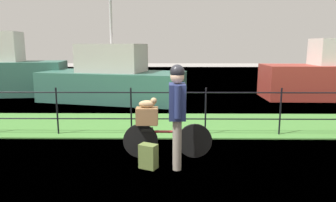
{
  "coord_description": "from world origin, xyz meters",
  "views": [
    {
      "loc": [
        0.06,
        -4.55,
        1.97
      ],
      "look_at": [
        0.0,
        1.43,
        0.9
      ],
      "focal_mm": 33.21,
      "sensor_mm": 36.0,
      "label": 1
    }
  ],
  "objects": [
    {
      "name": "wooden_crate",
      "position": [
        -0.36,
        0.73,
        0.76
      ],
      "size": [
        0.38,
        0.25,
        0.29
      ],
      "primitive_type": "cube",
      "rotation": [
        0.0,
        0.0,
        0.01
      ],
      "color": "olive",
      "rests_on": "bicycle_main"
    },
    {
      "name": "moored_boat_mid",
      "position": [
        -2.04,
        6.51,
        0.75
      ],
      "size": [
        5.35,
        3.21,
        3.62
      ],
      "color": "#336656",
      "rests_on": "ground"
    },
    {
      "name": "bicycle_main",
      "position": [
        -0.02,
        0.73,
        0.33
      ],
      "size": [
        1.57,
        0.17,
        0.61
      ],
      "color": "black",
      "rests_on": "ground"
    },
    {
      "name": "cyclist_person",
      "position": [
        0.16,
        0.28,
        1.0
      ],
      "size": [
        0.27,
        0.54,
        1.68
      ],
      "color": "gray",
      "rests_on": "ground"
    },
    {
      "name": "grass_strip",
      "position": [
        0.0,
        3.02,
        0.01
      ],
      "size": [
        27.0,
        2.4,
        0.03
      ],
      "primitive_type": "cube",
      "color": "#478438",
      "rests_on": "ground"
    },
    {
      "name": "backpack_on_paving",
      "position": [
        -0.31,
        0.25,
        0.2
      ],
      "size": [
        0.33,
        0.29,
        0.4
      ],
      "primitive_type": "cube",
      "rotation": [
        0.0,
        0.0,
        5.83
      ],
      "color": "olive",
      "rests_on": "ground"
    },
    {
      "name": "terrier_dog",
      "position": [
        -0.33,
        0.73,
        0.98
      ],
      "size": [
        0.32,
        0.14,
        0.18
      ],
      "color": "tan",
      "rests_on": "wooden_crate"
    },
    {
      "name": "harbor_water",
      "position": [
        0.0,
        9.35,
        0.0
      ],
      "size": [
        30.0,
        30.0,
        0.0
      ],
      "primitive_type": "plane",
      "color": "#60849E",
      "rests_on": "ground"
    },
    {
      "name": "ground_plane",
      "position": [
        0.0,
        0.0,
        0.0
      ],
      "size": [
        60.0,
        60.0,
        0.0
      ],
      "primitive_type": "plane",
      "color": "#9E9993"
    },
    {
      "name": "iron_fence",
      "position": [
        0.0,
        2.12,
        0.62
      ],
      "size": [
        18.04,
        0.04,
        1.07
      ],
      "color": "black",
      "rests_on": "ground"
    }
  ]
}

